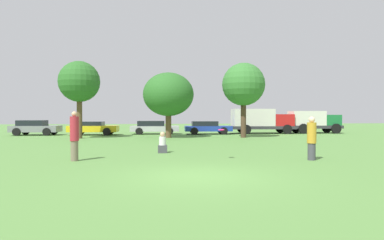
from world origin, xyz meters
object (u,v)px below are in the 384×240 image
(tree_1, at_px, (168,95))
(person_thrower, at_px, (74,136))
(bystander_sitting, at_px, (163,144))
(parked_car_grey, at_px, (35,127))
(delivery_truck_green, at_px, (313,121))
(parked_car_silver, at_px, (154,127))
(person_catcher, at_px, (312,138))
(frisbee, at_px, (221,130))
(parked_car_blue, at_px, (207,127))
(parked_car_yellow, at_px, (93,128))
(delivery_truck_red, at_px, (260,120))
(tree_0, at_px, (79,82))
(tree_2, at_px, (243,85))

(tree_1, bearing_deg, person_thrower, -108.01)
(person_thrower, bearing_deg, bystander_sitting, 40.07)
(parked_car_grey, relative_size, delivery_truck_green, 0.78)
(tree_1, height_order, parked_car_silver, tree_1)
(person_catcher, distance_m, parked_car_grey, 25.28)
(frisbee, xyz_separation_m, parked_car_blue, (2.41, 18.15, -0.55))
(parked_car_silver, bearing_deg, bystander_sitting, -86.11)
(frisbee, xyz_separation_m, parked_car_yellow, (-8.11, 18.00, -0.54))
(person_catcher, bearing_deg, delivery_truck_green, -111.44)
(person_catcher, bearing_deg, frisbee, -3.36)
(parked_car_blue, height_order, delivery_truck_red, delivery_truck_red)
(tree_0, xyz_separation_m, parked_car_grey, (-4.89, 4.82, -3.64))
(person_thrower, height_order, parked_car_silver, person_thrower)
(person_thrower, distance_m, delivery_truck_red, 22.81)
(tree_0, height_order, delivery_truck_red, tree_0)
(frisbee, relative_size, parked_car_grey, 0.06)
(bystander_sitting, height_order, tree_1, tree_1)
(parked_car_grey, relative_size, parked_car_silver, 0.91)
(frisbee, distance_m, parked_car_grey, 22.64)
(parked_car_blue, bearing_deg, person_thrower, -111.96)
(parked_car_blue, bearing_deg, person_catcher, -83.81)
(parked_car_yellow, bearing_deg, person_catcher, -55.15)
(tree_2, distance_m, parked_car_blue, 6.60)
(parked_car_silver, xyz_separation_m, parked_car_blue, (5.02, -0.69, -0.01))
(person_catcher, relative_size, parked_car_blue, 0.39)
(tree_1, bearing_deg, tree_0, -179.80)
(frisbee, bearing_deg, tree_1, 96.15)
(tree_0, distance_m, delivery_truck_green, 22.35)
(parked_car_grey, xyz_separation_m, delivery_truck_red, (21.00, 0.30, 0.61))
(parked_car_grey, xyz_separation_m, delivery_truck_green, (26.43, 0.28, 0.53))
(parked_car_grey, bearing_deg, parked_car_blue, 1.89)
(tree_1, distance_m, delivery_truck_red, 10.76)
(frisbee, distance_m, tree_2, 14.11)
(person_catcher, relative_size, parked_car_silver, 0.38)
(person_catcher, xyz_separation_m, parked_car_grey, (-16.78, 18.90, -0.17))
(parked_car_yellow, xyz_separation_m, parked_car_silver, (5.50, 0.84, -0.00))
(tree_1, distance_m, tree_2, 6.06)
(person_thrower, bearing_deg, parked_car_grey, 117.70)
(tree_1, relative_size, parked_car_grey, 1.24)
(bystander_sitting, distance_m, tree_1, 11.26)
(bystander_sitting, distance_m, parked_car_blue, 16.09)
(person_thrower, distance_m, frisbee, 5.78)
(bystander_sitting, relative_size, delivery_truck_green, 0.19)
(delivery_truck_green, bearing_deg, delivery_truck_red, -177.53)
(person_thrower, height_order, parked_car_blue, person_thrower)
(tree_2, height_order, delivery_truck_red, tree_2)
(frisbee, bearing_deg, parked_car_blue, 82.44)
(tree_1, xyz_separation_m, parked_car_blue, (3.87, 4.58, -2.78))
(person_catcher, bearing_deg, person_thrower, -0.00)
(tree_1, bearing_deg, parked_car_yellow, 146.33)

